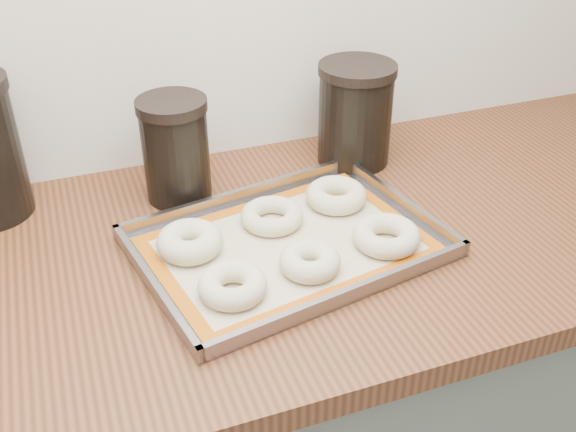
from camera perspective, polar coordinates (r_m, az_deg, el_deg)
name	(u,v)px	position (r m, az deg, el deg)	size (l,w,h in m)	color
countertop	(261,252)	(1.10, -2.28, -3.04)	(3.06, 0.68, 0.04)	brown
baking_tray	(288,244)	(1.07, 0.00, -2.39)	(0.51, 0.41, 0.03)	gray
baking_mat	(288,245)	(1.07, 0.00, -2.48)	(0.47, 0.36, 0.00)	#C6B793
bagel_front_left	(233,285)	(0.96, -4.72, -5.87)	(0.10, 0.10, 0.03)	beige
bagel_front_mid	(310,261)	(1.01, 1.87, -3.85)	(0.09, 0.09, 0.03)	beige
bagel_front_right	(386,236)	(1.07, 8.33, -1.67)	(0.11, 0.11, 0.03)	beige
bagel_back_left	(190,242)	(1.05, -8.32, -2.16)	(0.10, 0.10, 0.04)	beige
bagel_back_mid	(272,216)	(1.11, -1.38, 0.00)	(0.10, 0.10, 0.03)	beige
bagel_back_right	(336,195)	(1.17, 4.10, 1.76)	(0.10, 0.10, 0.03)	beige
canister_mid	(176,149)	(1.18, -9.50, 5.59)	(0.12, 0.12, 0.18)	black
canister_right	(355,114)	(1.29, 5.71, 8.61)	(0.14, 0.14, 0.19)	black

